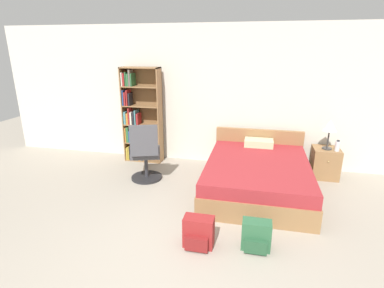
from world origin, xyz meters
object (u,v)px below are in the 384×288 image
object	(u,v)px
bookshelf	(138,118)
water_bottle	(337,146)
bed	(257,174)
backpack_green	(256,236)
table_lamp	(330,127)
backpack_red	(198,233)
nightstand	(325,163)
office_chair	(145,155)

from	to	relation	value
bookshelf	water_bottle	size ratio (longest dim) A/B	9.67
bed	backpack_green	world-z (taller)	bed
table_lamp	backpack_red	xyz separation A→B (m)	(-1.77, -2.35, -0.74)
nightstand	backpack_red	xyz separation A→B (m)	(-1.78, -2.38, -0.09)
backpack_green	backpack_red	xyz separation A→B (m)	(-0.64, -0.09, 0.01)
bookshelf	backpack_red	world-z (taller)	bookshelf
backpack_red	backpack_green	bearing A→B (deg)	7.93
bookshelf	office_chair	bearing A→B (deg)	-62.39
office_chair	backpack_red	world-z (taller)	office_chair
nightstand	backpack_green	xyz separation A→B (m)	(-1.13, -2.29, -0.10)
office_chair	nightstand	size ratio (longest dim) A/B	1.95
bed	backpack_red	distance (m)	1.74
office_chair	water_bottle	bearing A→B (deg)	13.13
backpack_red	office_chair	bearing A→B (deg)	128.28
bookshelf	table_lamp	size ratio (longest dim) A/B	3.63
backpack_green	table_lamp	bearing A→B (deg)	63.63
bed	water_bottle	size ratio (longest dim) A/B	10.90
office_chair	backpack_red	xyz separation A→B (m)	(1.22, -1.54, -0.30)
table_lamp	backpack_red	distance (m)	3.04
office_chair	backpack_green	world-z (taller)	office_chair
nightstand	table_lamp	bearing A→B (deg)	-110.21
table_lamp	backpack_green	distance (m)	2.64
bed	office_chair	size ratio (longest dim) A/B	2.02
bed	water_bottle	bearing A→B (deg)	26.80
office_chair	table_lamp	world-z (taller)	table_lamp
bookshelf	backpack_green	bearing A→B (deg)	-45.41
bed	office_chair	distance (m)	1.86
bookshelf	bed	bearing A→B (deg)	-20.02
table_lamp	nightstand	bearing A→B (deg)	69.79
bed	backpack_green	xyz separation A→B (m)	(0.02, -1.53, -0.09)
table_lamp	backpack_green	world-z (taller)	table_lamp
bed	table_lamp	distance (m)	1.51
bookshelf	nightstand	size ratio (longest dim) A/B	3.49
nightstand	water_bottle	world-z (taller)	water_bottle
nightstand	backpack_green	bearing A→B (deg)	-116.30
nightstand	backpack_green	world-z (taller)	nightstand
bed	backpack_red	xyz separation A→B (m)	(-0.63, -1.62, -0.09)
bookshelf	water_bottle	world-z (taller)	bookshelf
table_lamp	backpack_red	world-z (taller)	table_lamp
bookshelf	bed	distance (m)	2.55
bookshelf	backpack_green	size ratio (longest dim) A/B	5.30
bed	backpack_green	distance (m)	1.54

